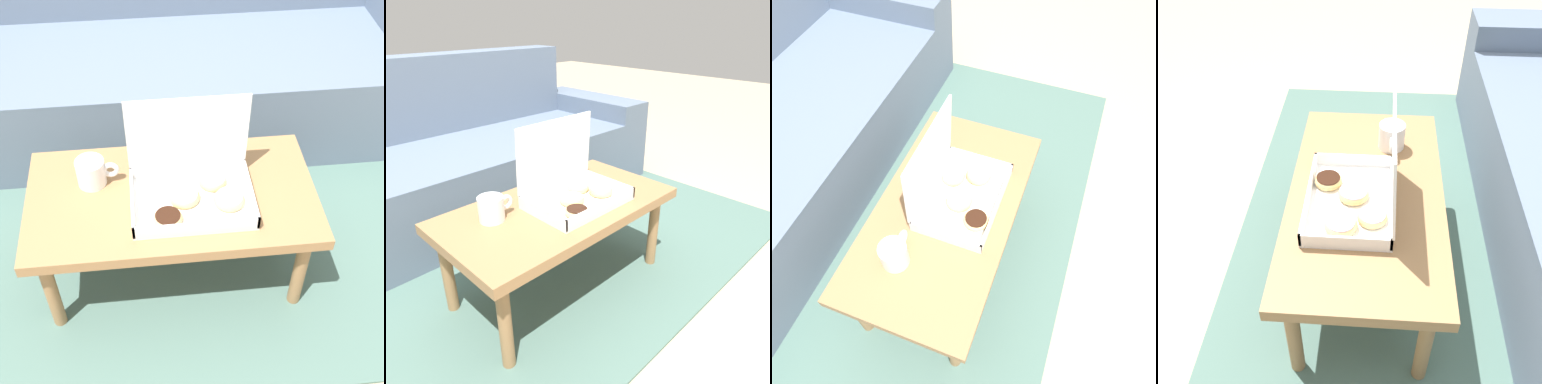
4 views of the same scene
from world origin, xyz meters
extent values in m
plane|color=tan|center=(0.00, 0.00, 0.00)|extent=(12.00, 12.00, 0.00)
cube|color=#4C6B60|center=(0.00, 0.30, 0.01)|extent=(2.62, 1.87, 0.01)
cube|color=slate|center=(0.00, 0.67, 0.21)|extent=(2.02, 0.65, 0.41)
cube|color=slate|center=(1.13, 0.77, 0.27)|extent=(0.24, 0.85, 0.53)
cube|color=#997047|center=(0.00, -0.12, 0.37)|extent=(0.92, 0.49, 0.04)
cylinder|color=#997047|center=(-0.40, -0.31, 0.18)|extent=(0.04, 0.04, 0.35)
cylinder|color=#997047|center=(0.40, -0.31, 0.18)|extent=(0.04, 0.04, 0.35)
cylinder|color=#997047|center=(-0.40, 0.06, 0.18)|extent=(0.04, 0.04, 0.35)
cylinder|color=#997047|center=(0.40, 0.06, 0.18)|extent=(0.04, 0.04, 0.35)
cube|color=white|center=(0.06, -0.17, 0.39)|extent=(0.38, 0.26, 0.01)
cube|color=white|center=(0.06, -0.30, 0.42)|extent=(0.38, 0.01, 0.04)
cube|color=white|center=(0.06, -0.04, 0.42)|extent=(0.38, 0.01, 0.04)
cube|color=white|center=(-0.12, -0.17, 0.42)|extent=(0.01, 0.26, 0.04)
cube|color=white|center=(0.24, -0.17, 0.42)|extent=(0.01, 0.26, 0.04)
cube|color=white|center=(0.06, -0.05, 0.57)|extent=(0.38, 0.02, 0.26)
torus|color=#E5BC75|center=(0.04, -0.16, 0.41)|extent=(0.10, 0.10, 0.03)
cylinder|color=pink|center=(0.04, -0.16, 0.42)|extent=(0.08, 0.08, 0.01)
torus|color=#E5BC75|center=(0.17, -0.19, 0.41)|extent=(0.10, 0.10, 0.03)
cylinder|color=pink|center=(0.17, -0.19, 0.42)|extent=(0.08, 0.08, 0.01)
torus|color=#E5BC75|center=(-0.02, -0.25, 0.41)|extent=(0.09, 0.09, 0.03)
cylinder|color=black|center=(-0.02, -0.25, 0.42)|extent=(0.08, 0.08, 0.01)
torus|color=#E5BC75|center=(0.13, -0.10, 0.41)|extent=(0.09, 0.09, 0.03)
cylinder|color=pink|center=(0.13, -0.10, 0.42)|extent=(0.08, 0.08, 0.01)
cylinder|color=white|center=(-0.25, -0.04, 0.44)|extent=(0.09, 0.09, 0.09)
torus|color=white|center=(-0.19, -0.04, 0.44)|extent=(0.06, 0.02, 0.06)
camera|label=1|loc=(-0.06, -1.31, 1.60)|focal=50.00mm
camera|label=2|loc=(-0.86, -1.09, 1.06)|focal=35.00mm
camera|label=3|loc=(-0.67, -0.44, 1.54)|focal=35.00mm
camera|label=4|loc=(1.06, -0.10, 1.35)|focal=42.00mm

